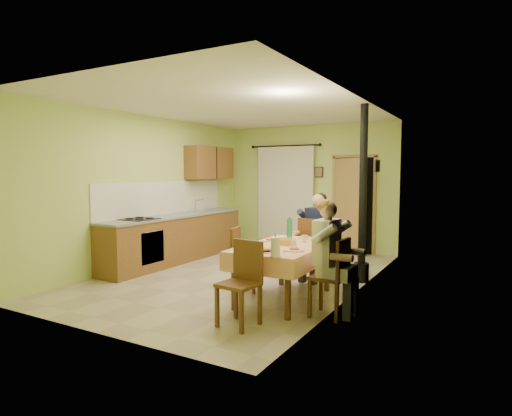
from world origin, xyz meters
The scene contains 17 objects.
floor centered at (0.00, 0.00, 0.00)m, with size 4.00×6.00×0.01m, color tan.
room_shell centered at (0.00, 0.00, 1.82)m, with size 4.04×6.04×2.82m.
kitchen_run centered at (-1.71, 0.40, 0.48)m, with size 0.64×3.64×1.56m.
upper_cabinets centered at (-1.82, 1.70, 1.95)m, with size 0.35×1.40×0.70m, color brown.
curtain centered at (-0.55, 2.90, 1.26)m, with size 1.70×0.07×2.22m.
doorway centered at (1.02, 2.87, 1.05)m, with size 0.96×0.50×2.15m.
dining_table centered at (1.26, -0.90, 0.38)m, with size 1.04×1.70×0.76m.
tableware centered at (1.28, -0.99, 0.81)m, with size 0.86×1.65×0.33m.
chair_far centered at (1.28, 0.24, 0.29)m, with size 0.53×0.53×1.03m.
chair_near centered at (1.24, -2.04, 0.29)m, with size 0.44×0.44×0.96m.
chair_right centered at (2.03, -1.24, 0.29)m, with size 0.42×0.42×0.96m.
chair_left centered at (0.55, -0.74, 0.29)m, with size 0.46×0.46×0.93m.
man_far centered at (1.29, 0.25, 0.88)m, with size 0.62×0.52×1.39m.
man_right centered at (2.01, -1.24, 0.88)m, with size 0.47×0.59×1.39m.
stove_flue centered at (1.90, 0.60, 1.02)m, with size 0.24×0.24×2.80m.
picture_back centered at (0.25, 2.97, 1.75)m, with size 0.19×0.03×0.23m, color black.
picture_right centered at (1.97, 1.20, 1.85)m, with size 0.03×0.31×0.21m, color brown.
Camera 1 is at (3.74, -6.08, 1.74)m, focal length 30.00 mm.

